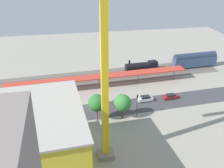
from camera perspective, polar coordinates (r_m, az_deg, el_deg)
name	(u,v)px	position (r m, az deg, el deg)	size (l,w,h in m)	color
ground_plane	(88,107)	(81.81, -5.13, -4.87)	(171.39, 171.39, 0.00)	#9E998C
rail_bed	(82,79)	(100.38, -6.37, 1.15)	(107.12, 13.58, 0.01)	#665E54
street_asphalt	(89,112)	(79.42, -4.92, -5.89)	(107.12, 9.00, 0.01)	#424244
track_rails	(82,78)	(100.31, -6.37, 1.25)	(106.88, 14.41, 0.12)	#9E9EA8
platform_canopy_near	(99,77)	(91.79, -2.79, 1.55)	(62.97, 8.45, 4.18)	#C63D2D
locomotive	(143,67)	(106.38, 6.66, 3.66)	(14.58, 3.61, 5.04)	black
passenger_coach	(195,60)	(113.82, 17.16, 4.94)	(18.65, 4.36, 6.21)	black
parked_car_0	(170,97)	(87.61, 12.26, -2.65)	(4.82, 2.05, 1.64)	black
parked_car_1	(145,99)	(84.81, 7.08, -3.16)	(4.94, 2.28, 1.84)	black
parked_car_2	(121,101)	(83.25, 1.83, -3.63)	(4.84, 2.08, 1.58)	black
parked_car_3	(96,103)	(82.44, -3.51, -3.95)	(4.20, 1.99, 1.72)	black
parked_car_4	(70,106)	(81.59, -8.87, -4.62)	(4.55, 2.26, 1.58)	black
construction_building	(7,152)	(56.21, -21.35, -13.36)	(28.90, 22.82, 15.47)	yellow
construction_roof_slab	(0,117)	(51.82, -22.75, -6.48)	(29.50, 23.42, 0.40)	#B7B2A8
tower_crane	(96,63)	(51.33, -3.46, 4.51)	(25.15, 3.63, 39.50)	gray
box_truck_1	(65,125)	(71.49, -9.90, -8.51)	(9.57, 3.21, 3.61)	black
street_tree_0	(23,113)	(73.00, -18.35, -5.94)	(4.51, 4.51, 7.08)	brown
street_tree_1	(97,103)	(72.46, -3.22, -4.06)	(4.78, 4.78, 7.98)	brown
street_tree_2	(122,103)	(73.96, 2.24, -4.06)	(4.85, 4.85, 7.25)	brown
traffic_light	(137,102)	(74.95, 5.36, -3.93)	(0.50, 0.36, 6.93)	#333333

